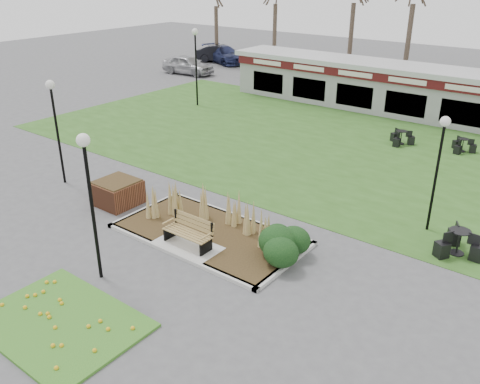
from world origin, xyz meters
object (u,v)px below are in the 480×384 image
Objects in this scene: bistro_set_b at (401,140)px; car_silver at (188,65)px; food_pavilion at (415,91)px; car_black at (222,54)px; car_blue at (224,54)px; lamp_post_mid_left at (54,109)px; bistro_set_c at (457,246)px; lamp_post_far_left at (196,50)px; lamp_post_mid_right at (441,149)px; bistro_set_d at (462,147)px; park_bench at (189,231)px; brick_planter at (117,192)px; lamp_post_near_right at (88,176)px.

car_silver reaches higher than bistro_set_b.
car_black is at bearing 161.20° from food_pavilion.
car_blue is (-20.31, 6.91, -0.71)m from food_pavilion.
lamp_post_mid_left is 2.78× the size of bistro_set_c.
lamp_post_far_left is 13.78m from bistro_set_b.
lamp_post_mid_right reaches higher than bistro_set_b.
bistro_set_d is at bearing 14.32° from bistro_set_b.
brick_planter is (-4.40, 0.75, -0.11)m from park_bench.
lamp_post_near_right reaches higher than bistro_set_d.
bistro_set_b is (-4.19, 8.24, -2.69)m from lamp_post_mid_right.
food_pavilion is at bearing -127.37° from car_black.
car_black is 0.38m from car_blue.
lamp_post_near_right is (-0.91, -2.84, 2.61)m from park_bench.
car_black is at bearing 116.32° from lamp_post_mid_left.
car_silver and car_black have the same top height.
bistro_set_d is (16.19, 1.21, -3.25)m from lamp_post_far_left.
bistro_set_c is (6.95, -14.88, -1.18)m from food_pavilion.
lamp_post_mid_left is 0.95× the size of car_silver.
lamp_post_near_right is 35.67m from car_black.
lamp_post_near_right is 11.36m from bistro_set_c.
car_blue reaches higher than bistro_set_d.
brick_planter is at bearing -113.77° from bistro_set_b.
brick_planter is 0.33× the size of car_silver.
lamp_post_mid_right is 3.11m from bistro_set_c.
bistro_set_d is (8.69, 14.07, -0.24)m from brick_planter.
car_blue is (-27.26, 21.80, 0.47)m from bistro_set_c.
lamp_post_far_left is at bearing -164.87° from car_black.
lamp_post_near_right is at bearing -92.30° from food_pavilion.
brick_planter is 11.56m from lamp_post_mid_right.
bistro_set_b is 0.29× the size of car_silver.
bistro_set_c is at bearing 34.80° from park_bench.
food_pavilion is 6.11× the size of lamp_post_mid_right.
lamp_post_near_right is 30.04m from car_silver.
bistro_set_b is at bearing -138.30° from car_black.
lamp_post_mid_right is at bearing -81.19° from bistro_set_d.
bistro_set_b is at bearing 116.97° from lamp_post_mid_right.
food_pavilion reaches higher than brick_planter.
lamp_post_far_left is 3.96× the size of bistro_set_d.
park_bench is 0.37× the size of car_black.
bistro_set_d is 24.37m from car_silver.
food_pavilion reaches higher than bistro_set_b.
lamp_post_near_right is at bearing -27.47° from lamp_post_mid_left.
park_bench is at bearing -106.13° from bistro_set_d.
brick_planter is 0.29× the size of car_blue.
lamp_post_mid_left is 3.55× the size of bistro_set_d.
brick_planter is at bearing -103.06° from food_pavilion.
lamp_post_near_right reaches higher than park_bench.
bistro_set_d is at bearing -108.90° from car_silver.
bistro_set_c is (7.86, 7.68, -2.90)m from lamp_post_near_right.
car_silver is at bearing 162.29° from bistro_set_b.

